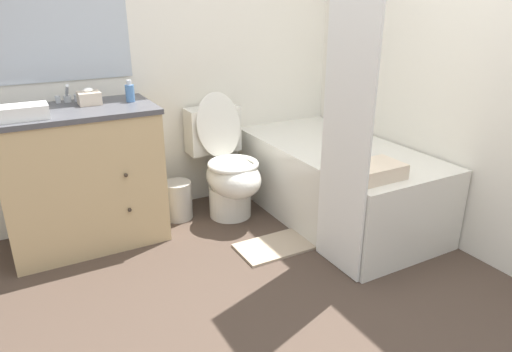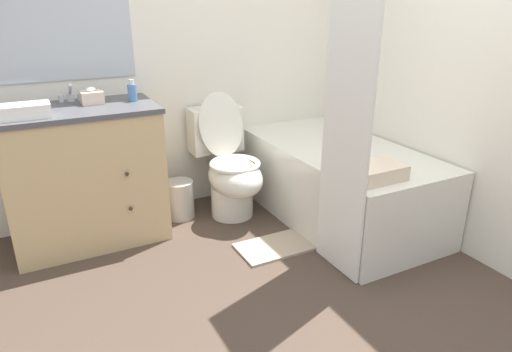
{
  "view_description": "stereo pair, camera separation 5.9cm",
  "coord_description": "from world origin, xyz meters",
  "px_view_note": "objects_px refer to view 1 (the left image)",
  "views": [
    {
      "loc": [
        -1.09,
        -1.33,
        1.46
      ],
      "look_at": [
        0.08,
        0.78,
        0.52
      ],
      "focal_mm": 32.0,
      "sensor_mm": 36.0,
      "label": 1
    },
    {
      "loc": [
        -1.03,
        -1.36,
        1.46
      ],
      "look_at": [
        0.08,
        0.78,
        0.52
      ],
      "focal_mm": 32.0,
      "sensor_mm": 36.0,
      "label": 2
    }
  ],
  "objects_px": {
    "tissue_box": "(89,98)",
    "toilet": "(227,168)",
    "bath_mat": "(278,245)",
    "bath_towel_folded": "(376,171)",
    "soap_dispenser": "(130,92)",
    "hand_towel_folded": "(20,113)",
    "sink_faucet": "(67,97)",
    "vanity_cabinet": "(83,176)",
    "wastebasket": "(178,200)",
    "bathtub": "(336,181)"
  },
  "relations": [
    {
      "from": "tissue_box",
      "to": "bath_mat",
      "type": "height_order",
      "value": "tissue_box"
    },
    {
      "from": "tissue_box",
      "to": "wastebasket",
      "type": "bearing_deg",
      "value": -4.76
    },
    {
      "from": "toilet",
      "to": "bath_mat",
      "type": "distance_m",
      "value": 0.69
    },
    {
      "from": "toilet",
      "to": "bath_mat",
      "type": "xyz_separation_m",
      "value": [
        0.07,
        -0.59,
        -0.34
      ]
    },
    {
      "from": "soap_dispenser",
      "to": "hand_towel_folded",
      "type": "height_order",
      "value": "soap_dispenser"
    },
    {
      "from": "vanity_cabinet",
      "to": "soap_dispenser",
      "type": "bearing_deg",
      "value": 3.28
    },
    {
      "from": "wastebasket",
      "to": "bath_mat",
      "type": "xyz_separation_m",
      "value": [
        0.41,
        -0.69,
        -0.13
      ]
    },
    {
      "from": "wastebasket",
      "to": "hand_towel_folded",
      "type": "bearing_deg",
      "value": -169.29
    },
    {
      "from": "hand_towel_folded",
      "to": "toilet",
      "type": "bearing_deg",
      "value": 3.1
    },
    {
      "from": "vanity_cabinet",
      "to": "tissue_box",
      "type": "distance_m",
      "value": 0.48
    },
    {
      "from": "bathtub",
      "to": "bath_mat",
      "type": "height_order",
      "value": "bathtub"
    },
    {
      "from": "toilet",
      "to": "soap_dispenser",
      "type": "bearing_deg",
      "value": 170.64
    },
    {
      "from": "sink_faucet",
      "to": "wastebasket",
      "type": "relative_size",
      "value": 0.53
    },
    {
      "from": "bathtub",
      "to": "soap_dispenser",
      "type": "relative_size",
      "value": 11.23
    },
    {
      "from": "tissue_box",
      "to": "toilet",
      "type": "bearing_deg",
      "value": -9.62
    },
    {
      "from": "tissue_box",
      "to": "hand_towel_folded",
      "type": "xyz_separation_m",
      "value": [
        -0.39,
        -0.21,
        -0.0
      ]
    },
    {
      "from": "toilet",
      "to": "bath_towel_folded",
      "type": "distance_m",
      "value": 1.09
    },
    {
      "from": "tissue_box",
      "to": "soap_dispenser",
      "type": "relative_size",
      "value": 0.96
    },
    {
      "from": "bathtub",
      "to": "bath_mat",
      "type": "distance_m",
      "value": 0.66
    },
    {
      "from": "toilet",
      "to": "tissue_box",
      "type": "bearing_deg",
      "value": 170.38
    },
    {
      "from": "bathtub",
      "to": "soap_dispenser",
      "type": "height_order",
      "value": "soap_dispenser"
    },
    {
      "from": "wastebasket",
      "to": "tissue_box",
      "type": "distance_m",
      "value": 0.91
    },
    {
      "from": "sink_faucet",
      "to": "toilet",
      "type": "bearing_deg",
      "value": -15.62
    },
    {
      "from": "bathtub",
      "to": "tissue_box",
      "type": "relative_size",
      "value": 11.71
    },
    {
      "from": "bathtub",
      "to": "bath_towel_folded",
      "type": "xyz_separation_m",
      "value": [
        -0.19,
        -0.56,
        0.3
      ]
    },
    {
      "from": "tissue_box",
      "to": "sink_faucet",
      "type": "bearing_deg",
      "value": 131.44
    },
    {
      "from": "wastebasket",
      "to": "tissue_box",
      "type": "xyz_separation_m",
      "value": [
        -0.49,
        0.04,
        0.77
      ]
    },
    {
      "from": "vanity_cabinet",
      "to": "wastebasket",
      "type": "xyz_separation_m",
      "value": [
        0.6,
        0.02,
        -0.31
      ]
    },
    {
      "from": "sink_faucet",
      "to": "bath_towel_folded",
      "type": "relative_size",
      "value": 0.48
    },
    {
      "from": "bath_mat",
      "to": "toilet",
      "type": "bearing_deg",
      "value": 96.56
    },
    {
      "from": "soap_dispenser",
      "to": "hand_towel_folded",
      "type": "xyz_separation_m",
      "value": [
        -0.62,
        -0.16,
        -0.02
      ]
    },
    {
      "from": "tissue_box",
      "to": "bath_towel_folded",
      "type": "distance_m",
      "value": 1.74
    },
    {
      "from": "soap_dispenser",
      "to": "sink_faucet",
      "type": "bearing_deg",
      "value": 154.37
    },
    {
      "from": "bath_towel_folded",
      "to": "soap_dispenser",
      "type": "bearing_deg",
      "value": 134.68
    },
    {
      "from": "toilet",
      "to": "bath_towel_folded",
      "type": "relative_size",
      "value": 2.92
    },
    {
      "from": "sink_faucet",
      "to": "hand_towel_folded",
      "type": "relative_size",
      "value": 0.51
    },
    {
      "from": "bathtub",
      "to": "hand_towel_folded",
      "type": "bearing_deg",
      "value": 169.64
    },
    {
      "from": "vanity_cabinet",
      "to": "bath_mat",
      "type": "xyz_separation_m",
      "value": [
        1.01,
        -0.67,
        -0.43
      ]
    },
    {
      "from": "soap_dispenser",
      "to": "bath_mat",
      "type": "height_order",
      "value": "soap_dispenser"
    },
    {
      "from": "toilet",
      "to": "tissue_box",
      "type": "xyz_separation_m",
      "value": [
        -0.84,
        0.14,
        0.55
      ]
    },
    {
      "from": "sink_faucet",
      "to": "toilet",
      "type": "height_order",
      "value": "sink_faucet"
    },
    {
      "from": "bathtub",
      "to": "tissue_box",
      "type": "height_order",
      "value": "tissue_box"
    },
    {
      "from": "tissue_box",
      "to": "bath_mat",
      "type": "distance_m",
      "value": 1.47
    },
    {
      "from": "wastebasket",
      "to": "bath_towel_folded",
      "type": "distance_m",
      "value": 1.4
    },
    {
      "from": "bathtub",
      "to": "wastebasket",
      "type": "bearing_deg",
      "value": 152.75
    },
    {
      "from": "tissue_box",
      "to": "soap_dispenser",
      "type": "xyz_separation_m",
      "value": [
        0.24,
        -0.04,
        0.02
      ]
    },
    {
      "from": "tissue_box",
      "to": "bath_towel_folded",
      "type": "relative_size",
      "value": 0.44
    },
    {
      "from": "sink_faucet",
      "to": "bath_mat",
      "type": "xyz_separation_m",
      "value": [
        1.01,
        -0.86,
        -0.89
      ]
    },
    {
      "from": "soap_dispenser",
      "to": "bath_towel_folded",
      "type": "relative_size",
      "value": 0.46
    },
    {
      "from": "wastebasket",
      "to": "bath_mat",
      "type": "bearing_deg",
      "value": -59.37
    }
  ]
}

